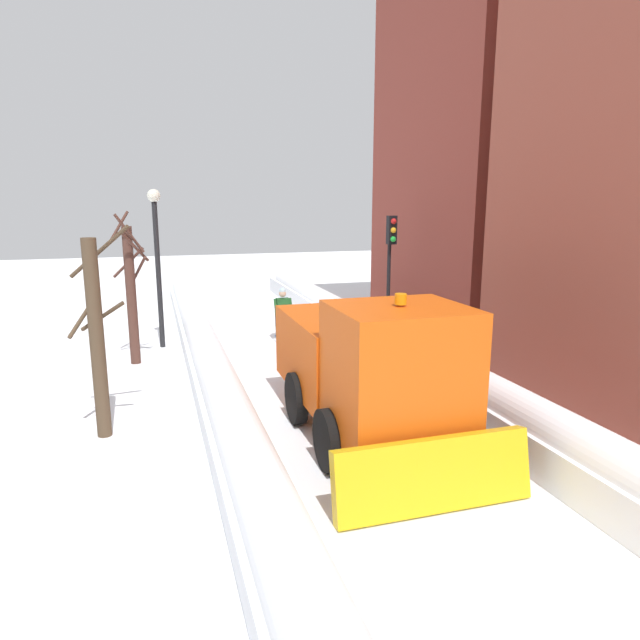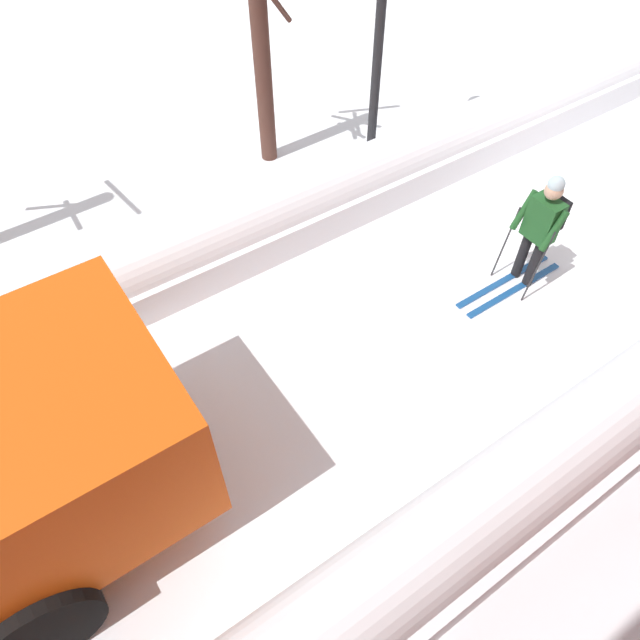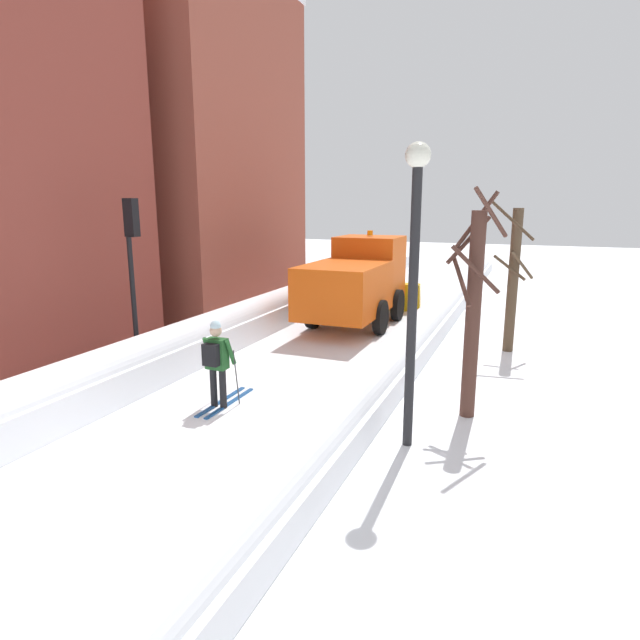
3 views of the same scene
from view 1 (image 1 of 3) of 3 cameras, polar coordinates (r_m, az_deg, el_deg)
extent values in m
plane|color=white|center=(12.15, 3.04, -10.13)|extent=(80.00, 80.00, 0.00)
cube|color=white|center=(13.08, 13.81, -7.18)|extent=(1.10, 36.00, 0.71)
cylinder|color=white|center=(12.97, 13.89, -5.70)|extent=(0.90, 34.20, 0.90)
cube|color=white|center=(11.49, -9.31, -10.23)|extent=(1.10, 36.00, 0.51)
cylinder|color=white|center=(11.39, -9.35, -9.03)|extent=(0.90, 34.20, 0.90)
cube|color=brown|center=(21.65, 19.39, 18.98)|extent=(7.48, 7.56, 14.89)
cube|color=#DB510F|center=(11.98, 2.60, -3.37)|extent=(2.30, 3.40, 1.60)
cube|color=#DB510F|center=(9.48, 8.08, -5.43)|extent=(2.20, 2.00, 2.30)
cube|color=black|center=(8.52, 10.90, -3.99)|extent=(1.85, 0.06, 1.01)
cube|color=gold|center=(8.82, 11.66, -15.38)|extent=(3.20, 0.46, 1.13)
cylinder|color=orange|center=(9.18, 8.31, 2.15)|extent=(0.20, 0.20, 0.18)
cylinder|color=black|center=(10.65, 12.92, -10.51)|extent=(0.25, 1.10, 1.10)
cylinder|color=black|center=(9.77, 0.84, -12.30)|extent=(0.25, 1.10, 1.10)
cylinder|color=black|center=(12.47, 7.89, -6.93)|extent=(0.25, 1.10, 1.10)
cylinder|color=black|center=(11.73, -2.47, -8.06)|extent=(0.25, 1.10, 1.10)
cylinder|color=black|center=(18.79, -3.51, -0.83)|extent=(0.14, 0.14, 0.82)
cylinder|color=black|center=(18.74, -4.16, -0.87)|extent=(0.14, 0.14, 0.82)
cube|color=#1E5123|center=(18.62, -3.87, 1.31)|extent=(0.42, 0.26, 0.62)
cube|color=black|center=(18.81, -4.01, 1.52)|extent=(0.32, 0.16, 0.44)
sphere|color=tan|center=(18.53, -3.89, 2.74)|extent=(0.24, 0.24, 0.24)
sphere|color=silver|center=(18.52, -3.89, 3.05)|extent=(0.22, 0.22, 0.22)
cylinder|color=#1E5123|center=(18.57, -3.02, 1.40)|extent=(0.09, 0.33, 0.56)
cylinder|color=#1E5123|center=(18.46, -4.59, 1.31)|extent=(0.09, 0.33, 0.56)
cube|color=#194C8C|center=(18.64, -3.32, -2.18)|extent=(0.09, 1.80, 0.03)
cube|color=#194C8C|center=(18.59, -3.98, -2.22)|extent=(0.09, 1.80, 0.03)
cylinder|color=#262628|center=(18.58, -2.79, -0.36)|extent=(0.02, 0.19, 1.19)
cylinder|color=#262628|center=(18.45, -4.60, -0.48)|extent=(0.02, 0.19, 1.19)
cylinder|color=black|center=(18.24, 7.05, 2.65)|extent=(0.12, 0.12, 3.28)
cube|color=black|center=(17.90, 7.40, 9.19)|extent=(0.28, 0.24, 0.90)
sphere|color=red|center=(17.77, 7.60, 10.07)|extent=(0.18, 0.18, 0.18)
sphere|color=gold|center=(17.78, 7.57, 9.17)|extent=(0.18, 0.18, 0.18)
sphere|color=green|center=(17.79, 7.55, 8.27)|extent=(0.18, 0.18, 0.18)
cylinder|color=black|center=(18.21, -16.31, 4.36)|extent=(0.16, 0.16, 4.61)
sphere|color=silver|center=(18.07, -16.78, 12.19)|extent=(0.40, 0.40, 0.40)
cylinder|color=#4B2D25|center=(16.59, -18.89, 2.32)|extent=(0.28, 0.28, 3.94)
cylinder|color=#4B2D25|center=(16.65, -18.24, 4.88)|extent=(0.52, 0.76, 0.90)
cylinder|color=#4B2D25|center=(16.60, -20.08, 8.97)|extent=(0.59, 0.72, 0.91)
cylinder|color=#4B2D25|center=(16.76, -19.15, 5.64)|extent=(0.91, 0.15, 0.87)
cylinder|color=#4B2D25|center=(16.16, -19.08, 8.43)|extent=(0.75, 0.30, 1.10)
cylinder|color=#4B2D25|center=(16.17, -18.57, 7.18)|extent=(0.73, 0.66, 0.91)
cylinder|color=#4C3A28|center=(11.52, -22.03, -1.95)|extent=(0.28, 0.28, 3.94)
cylinder|color=#4C3A28|center=(11.65, -23.14, 0.53)|extent=(0.62, 0.70, 0.84)
cylinder|color=#4C3A28|center=(11.66, -21.83, 6.56)|extent=(1.22, 0.52, 1.07)
cylinder|color=#4C3A28|center=(11.72, -21.53, 0.35)|extent=(0.90, 0.44, 0.65)
camera|label=2|loc=(14.20, 15.38, 18.03)|focal=32.71mm
camera|label=3|loc=(26.53, -20.75, 10.17)|focal=29.76mm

